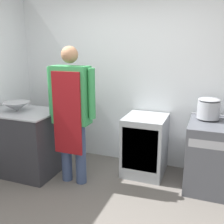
{
  "coord_description": "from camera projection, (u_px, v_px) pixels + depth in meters",
  "views": [
    {
      "loc": [
        1.19,
        -2.01,
        1.81
      ],
      "look_at": [
        0.06,
        0.98,
        0.99
      ],
      "focal_mm": 42.0,
      "sensor_mm": 36.0,
      "label": 1
    }
  ],
  "objects": [
    {
      "name": "wall_back",
      "position": [
        128.0,
        76.0,
        3.97
      ],
      "size": [
        8.0,
        0.05,
        2.7
      ],
      "color": "silver",
      "rests_on": "ground_plane"
    },
    {
      "name": "prep_counter",
      "position": [
        24.0,
        142.0,
        3.78
      ],
      "size": [
        1.01,
        0.72,
        0.91
      ],
      "color": "#2D2D33",
      "rests_on": "ground_plane"
    },
    {
      "name": "stove",
      "position": [
        219.0,
        157.0,
        3.32
      ],
      "size": [
        0.79,
        0.75,
        0.89
      ],
      "color": "#4C4F56",
      "rests_on": "ground_plane"
    },
    {
      "name": "fridge_unit",
      "position": [
        145.0,
        145.0,
        3.74
      ],
      "size": [
        0.57,
        0.63,
        0.85
      ],
      "color": "#93999E",
      "rests_on": "ground_plane"
    },
    {
      "name": "person_cook",
      "position": [
        71.0,
        108.0,
        3.34
      ],
      "size": [
        0.66,
        0.24,
        1.8
      ],
      "color": "#38476B",
      "rests_on": "ground_plane"
    },
    {
      "name": "mixing_bowl",
      "position": [
        17.0,
        107.0,
        3.65
      ],
      "size": [
        0.37,
        0.37,
        0.13
      ],
      "color": "#9EA0A8",
      "rests_on": "prep_counter"
    },
    {
      "name": "stock_pot",
      "position": [
        209.0,
        108.0,
        3.36
      ],
      "size": [
        0.28,
        0.28,
        0.27
      ],
      "color": "#9EA0A8",
      "rests_on": "stove"
    }
  ]
}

